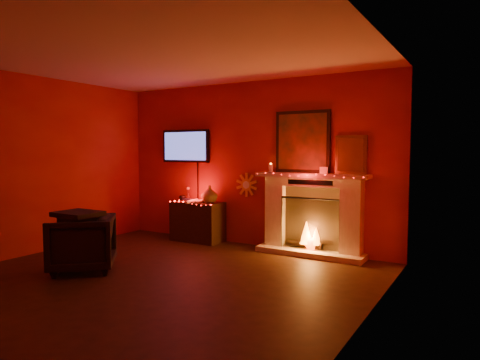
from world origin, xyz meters
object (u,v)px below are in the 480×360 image
Objects in this scene: fireplace at (312,207)px; sunburst_clock at (247,185)px; armchair at (82,243)px; console_table at (198,219)px; tv at (186,146)px.

fireplace is 1.23m from sunburst_clock.
fireplace reaches higher than armchair.
console_table reaches higher than armchair.
console_table is at bearing -176.36° from fireplace.
fireplace is at bearing -1.50° from tv.
sunburst_clock is 0.41× the size of console_table.
tv is 1.41m from sunburst_clock.
fireplace is 2.06m from console_table.
tv reaches higher than console_table.
sunburst_clock is at bearing 14.73° from console_table.
fireplace is 2.24× the size of console_table.
tv is at bearing 142.76° from armchair.
sunburst_clock is at bearing 115.16° from armchair.
sunburst_clock is 0.50× the size of armchair.
fireplace reaches higher than tv.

